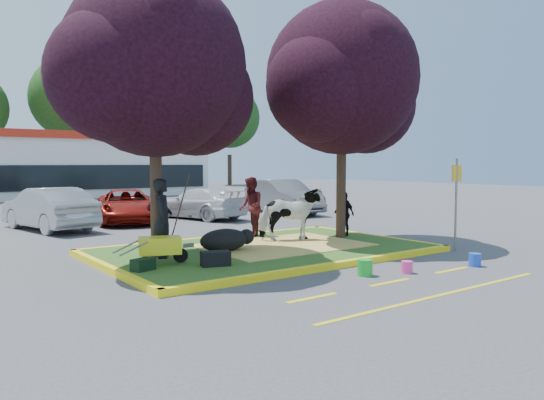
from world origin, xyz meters
TOP-DOWN VIEW (x-y plane):
  - ground at (0.00, 0.00)m, footprint 90.00×90.00m
  - median_island at (0.00, 0.00)m, footprint 8.00×5.00m
  - curb_near at (0.00, -2.58)m, footprint 8.30×0.16m
  - curb_far at (0.00, 2.58)m, footprint 8.30×0.16m
  - curb_left at (-4.08, 0.00)m, footprint 0.16×5.30m
  - curb_right at (4.08, 0.00)m, footprint 0.16×5.30m
  - straw_bedding at (0.60, 0.00)m, footprint 4.20×3.00m
  - tree_purple_left at (-2.78, 0.38)m, footprint 5.06×4.20m
  - tree_purple_right at (2.92, 0.18)m, footprint 5.30×4.40m
  - fire_lane_stripe_a at (-2.00, -4.20)m, footprint 1.10×0.12m
  - fire_lane_stripe_b at (0.00, -4.20)m, footprint 1.10×0.12m
  - fire_lane_stripe_c at (2.00, -4.20)m, footprint 1.10×0.12m
  - fire_lane_long at (0.00, -5.40)m, footprint 6.00×0.10m
  - retail_building at (2.00, 27.98)m, footprint 20.40×8.40m
  - treeline at (1.23, 37.61)m, footprint 46.58×7.80m
  - cow at (1.24, 0.48)m, footprint 1.94×1.38m
  - calf at (-1.16, 0.09)m, footprint 1.47×1.10m
  - handler at (-2.72, 0.23)m, footprint 0.70×0.79m
  - visitor_a at (0.91, 1.97)m, footprint 0.95×1.05m
  - visitor_b at (3.25, 0.43)m, footprint 0.33×0.78m
  - wheelbarrow at (-3.17, -0.59)m, footprint 1.59×0.81m
  - gear_bag_dark at (-2.26, -1.37)m, footprint 0.68×0.50m
  - gear_bag_green at (-3.70, -0.92)m, footprint 0.52×0.41m
  - sign_post at (4.30, -2.70)m, footprint 0.34×0.07m
  - bucket_green at (0.06, -3.47)m, footprint 0.34×0.34m
  - bucket_pink at (0.97, -3.82)m, footprint 0.26×0.26m
  - bucket_blue at (2.80, -4.24)m, footprint 0.28×0.28m
  - car_silver at (-3.26, 8.30)m, footprint 2.38×4.71m
  - car_red at (-0.20, 9.01)m, footprint 3.44×5.08m
  - car_white at (2.81, 8.56)m, footprint 2.85×4.74m
  - car_grey at (6.98, 8.26)m, footprint 2.22×4.93m

SIDE VIEW (x-z plane):
  - ground at x=0.00m, z-range 0.00..0.00m
  - fire_lane_stripe_a at x=-2.00m, z-range 0.00..0.01m
  - fire_lane_stripe_b at x=0.00m, z-range 0.00..0.01m
  - fire_lane_stripe_c at x=2.00m, z-range 0.00..0.01m
  - fire_lane_long at x=0.00m, z-range 0.00..0.01m
  - median_island at x=0.00m, z-range 0.00..0.15m
  - curb_near at x=0.00m, z-range 0.00..0.15m
  - curb_far at x=0.00m, z-range 0.00..0.15m
  - curb_left at x=-4.08m, z-range 0.00..0.15m
  - curb_right at x=4.08m, z-range 0.00..0.15m
  - bucket_pink at x=0.97m, z-range 0.00..0.26m
  - bucket_blue at x=2.80m, z-range 0.00..0.30m
  - straw_bedding at x=0.60m, z-range 0.15..0.16m
  - bucket_green at x=0.06m, z-range 0.00..0.34m
  - gear_bag_green at x=-3.70m, z-range 0.15..0.39m
  - gear_bag_dark at x=-2.26m, z-range 0.15..0.46m
  - calf at x=-1.16m, z-range 0.15..0.71m
  - wheelbarrow at x=-3.17m, z-range 0.26..0.86m
  - car_white at x=2.81m, z-range 0.00..1.29m
  - car_red at x=-0.20m, z-range 0.00..1.29m
  - car_silver at x=-3.26m, z-range 0.00..1.48m
  - car_grey at x=6.98m, z-range 0.00..1.57m
  - visitor_b at x=3.25m, z-range 0.15..1.48m
  - cow at x=1.24m, z-range 0.15..1.64m
  - visitor_a at x=0.91m, z-range 0.15..1.92m
  - handler at x=-2.72m, z-range 0.15..1.97m
  - sign_post at x=4.30m, z-range 0.28..2.74m
  - retail_building at x=2.00m, z-range 0.05..4.45m
  - tree_purple_left at x=-2.78m, z-range 1.10..7.61m
  - tree_purple_right at x=2.92m, z-range 1.15..7.97m
  - treeline at x=1.23m, z-range 0.42..15.05m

